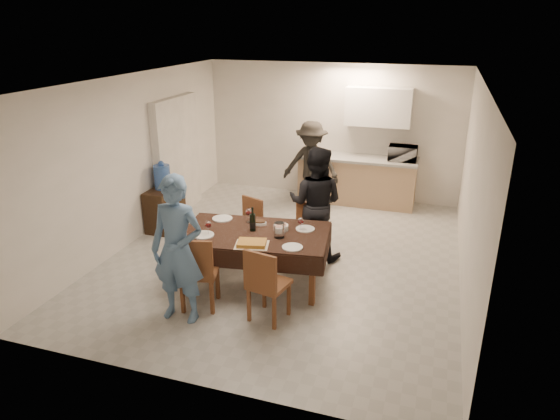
# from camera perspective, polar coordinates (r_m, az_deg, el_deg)

# --- Properties ---
(floor) EXTENTS (5.00, 6.00, 0.02)m
(floor) POSITION_cam_1_polar(r_m,az_deg,el_deg) (7.60, 0.65, -5.24)
(floor) COLOR #B0B0AB
(floor) RESTS_ON ground
(ceiling) EXTENTS (5.00, 6.00, 0.02)m
(ceiling) POSITION_cam_1_polar(r_m,az_deg,el_deg) (6.86, 0.74, 14.64)
(ceiling) COLOR white
(ceiling) RESTS_ON wall_back
(wall_back) EXTENTS (5.00, 0.02, 2.60)m
(wall_back) POSITION_cam_1_polar(r_m,az_deg,el_deg) (9.94, 5.90, 8.93)
(wall_back) COLOR white
(wall_back) RESTS_ON floor
(wall_front) EXTENTS (5.00, 0.02, 2.60)m
(wall_front) POSITION_cam_1_polar(r_m,az_deg,el_deg) (4.54, -10.68, -6.36)
(wall_front) COLOR white
(wall_front) RESTS_ON floor
(wall_left) EXTENTS (0.02, 6.00, 2.60)m
(wall_left) POSITION_cam_1_polar(r_m,az_deg,el_deg) (8.18, -16.35, 5.57)
(wall_left) COLOR white
(wall_left) RESTS_ON floor
(wall_right) EXTENTS (0.02, 6.00, 2.60)m
(wall_right) POSITION_cam_1_polar(r_m,az_deg,el_deg) (6.84, 21.12, 2.04)
(wall_right) COLOR white
(wall_right) RESTS_ON floor
(stub_partition) EXTENTS (0.15, 1.40, 2.10)m
(stub_partition) POSITION_cam_1_polar(r_m,az_deg,el_deg) (9.19, -11.67, 6.01)
(stub_partition) COLOR white
(stub_partition) RESTS_ON floor
(kitchen_base_cabinet) EXTENTS (2.20, 0.60, 0.86)m
(kitchen_base_cabinet) POSITION_cam_1_polar(r_m,az_deg,el_deg) (9.75, 8.75, 3.26)
(kitchen_base_cabinet) COLOR tan
(kitchen_base_cabinet) RESTS_ON floor
(kitchen_worktop) EXTENTS (2.24, 0.64, 0.05)m
(kitchen_worktop) POSITION_cam_1_polar(r_m,az_deg,el_deg) (9.62, 8.90, 5.84)
(kitchen_worktop) COLOR #989893
(kitchen_worktop) RESTS_ON kitchen_base_cabinet
(upper_cabinet) EXTENTS (1.20, 0.34, 0.70)m
(upper_cabinet) POSITION_cam_1_polar(r_m,az_deg,el_deg) (9.52, 11.19, 11.49)
(upper_cabinet) COLOR white
(upper_cabinet) RESTS_ON wall_back
(dining_table) EXTENTS (2.04, 1.36, 0.74)m
(dining_table) POSITION_cam_1_polar(r_m,az_deg,el_deg) (6.56, -2.87, -2.85)
(dining_table) COLOR black
(dining_table) RESTS_ON floor
(chair_near_left) EXTENTS (0.54, 0.54, 0.53)m
(chair_near_left) POSITION_cam_1_polar(r_m,az_deg,el_deg) (6.08, -9.66, -6.32)
(chair_near_left) COLOR brown
(chair_near_left) RESTS_ON floor
(chair_near_right) EXTENTS (0.50, 0.51, 0.51)m
(chair_near_right) POSITION_cam_1_polar(r_m,az_deg,el_deg) (5.77, -1.58, -7.86)
(chair_near_right) COLOR brown
(chair_near_right) RESTS_ON floor
(chair_far_left) EXTENTS (0.52, 0.53, 0.47)m
(chair_far_left) POSITION_cam_1_polar(r_m,az_deg,el_deg) (7.35, -4.30, -1.66)
(chair_far_left) COLOR brown
(chair_far_left) RESTS_ON floor
(chair_far_right) EXTENTS (0.48, 0.48, 0.48)m
(chair_far_right) POSITION_cam_1_polar(r_m,az_deg,el_deg) (7.07, 2.47, -2.45)
(chair_far_right) COLOR brown
(chair_far_right) RESTS_ON floor
(console) EXTENTS (0.38, 0.77, 0.71)m
(console) POSITION_cam_1_polar(r_m,az_deg,el_deg) (8.68, -13.01, 0.19)
(console) COLOR black
(console) RESTS_ON floor
(water_jug) EXTENTS (0.27, 0.27, 0.40)m
(water_jug) POSITION_cam_1_polar(r_m,az_deg,el_deg) (8.51, -13.31, 3.69)
(water_jug) COLOR #3D6BC4
(water_jug) RESTS_ON console
(wine_bottle) EXTENTS (0.08, 0.08, 0.33)m
(wine_bottle) POSITION_cam_1_polar(r_m,az_deg,el_deg) (6.54, -3.15, -1.05)
(wine_bottle) COLOR black
(wine_bottle) RESTS_ON dining_table
(water_pitcher) EXTENTS (0.13, 0.13, 0.20)m
(water_pitcher) POSITION_cam_1_polar(r_m,az_deg,el_deg) (6.35, -0.09, -2.31)
(water_pitcher) COLOR white
(water_pitcher) RESTS_ON dining_table
(savoury_tart) EXTENTS (0.47, 0.39, 0.05)m
(savoury_tart) POSITION_cam_1_polar(r_m,az_deg,el_deg) (6.18, -3.25, -3.81)
(savoury_tart) COLOR #C08938
(savoury_tart) RESTS_ON dining_table
(salad_bowl) EXTENTS (0.19, 0.19, 0.07)m
(salad_bowl) POSITION_cam_1_polar(r_m,az_deg,el_deg) (6.59, 0.11, -2.01)
(salad_bowl) COLOR white
(salad_bowl) RESTS_ON dining_table
(mushroom_dish) EXTENTS (0.20, 0.20, 0.03)m
(mushroom_dish) POSITION_cam_1_polar(r_m,az_deg,el_deg) (6.79, -2.44, -1.49)
(mushroom_dish) COLOR white
(mushroom_dish) RESTS_ON dining_table
(wine_glass_a) EXTENTS (0.09, 0.09, 0.19)m
(wine_glass_a) POSITION_cam_1_polar(r_m,az_deg,el_deg) (6.50, -8.21, -2.01)
(wine_glass_a) COLOR white
(wine_glass_a) RESTS_ON dining_table
(wine_glass_b) EXTENTS (0.08, 0.08, 0.18)m
(wine_glass_b) POSITION_cam_1_polar(r_m,az_deg,el_deg) (6.57, 2.38, -1.61)
(wine_glass_b) COLOR white
(wine_glass_b) RESTS_ON dining_table
(wine_glass_c) EXTENTS (0.09, 0.09, 0.21)m
(wine_glass_c) POSITION_cam_1_polar(r_m,az_deg,el_deg) (6.83, -3.57, -0.61)
(wine_glass_c) COLOR white
(wine_glass_c) RESTS_ON dining_table
(plate_near_left) EXTENTS (0.28, 0.28, 0.02)m
(plate_near_left) POSITION_cam_1_polar(r_m,az_deg,el_deg) (6.51, -8.76, -2.84)
(plate_near_left) COLOR white
(plate_near_left) RESTS_ON dining_table
(plate_near_right) EXTENTS (0.26, 0.26, 0.01)m
(plate_near_right) POSITION_cam_1_polar(r_m,az_deg,el_deg) (6.11, 1.42, -4.28)
(plate_near_right) COLOR white
(plate_near_right) RESTS_ON dining_table
(plate_far_left) EXTENTS (0.28, 0.28, 0.02)m
(plate_far_left) POSITION_cam_1_polar(r_m,az_deg,el_deg) (7.01, -6.60, -0.97)
(plate_far_left) COLOR white
(plate_far_left) RESTS_ON dining_table
(plate_far_right) EXTENTS (0.25, 0.25, 0.01)m
(plate_far_right) POSITION_cam_1_polar(r_m,az_deg,el_deg) (6.63, 2.90, -2.17)
(plate_far_right) COLOR white
(plate_far_right) RESTS_ON dining_table
(microwave) EXTENTS (0.51, 0.35, 0.28)m
(microwave) POSITION_cam_1_polar(r_m,az_deg,el_deg) (9.49, 13.86, 6.31)
(microwave) COLOR white
(microwave) RESTS_ON kitchen_worktop
(person_near) EXTENTS (0.66, 0.44, 1.77)m
(person_near) POSITION_cam_1_polar(r_m,az_deg,el_deg) (5.84, -11.63, -4.51)
(person_near) COLOR #5277A0
(person_near) RESTS_ON floor
(person_far) EXTENTS (0.83, 0.66, 1.69)m
(person_far) POSITION_cam_1_polar(r_m,az_deg,el_deg) (7.29, 4.08, 0.77)
(person_far) COLOR black
(person_far) RESTS_ON floor
(person_kitchen) EXTENTS (1.05, 0.61, 1.63)m
(person_kitchen) POSITION_cam_1_polar(r_m,az_deg,el_deg) (9.37, 3.57, 5.20)
(person_kitchen) COLOR black
(person_kitchen) RESTS_ON floor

